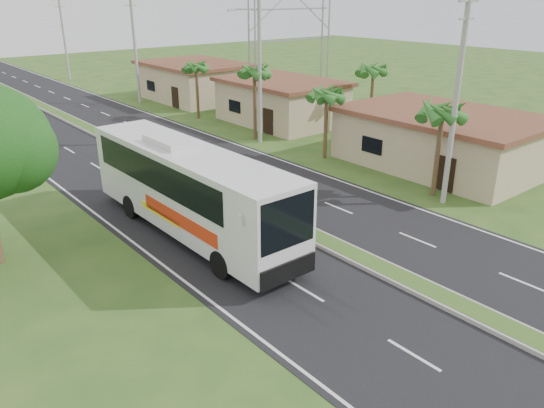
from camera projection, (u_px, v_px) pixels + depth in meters
ground at (366, 263)px, 22.25m from camera, size 180.00×180.00×0.00m
road_asphalt at (146, 157)px, 36.58m from camera, size 14.00×160.00×0.02m
median_strip at (146, 155)px, 36.55m from camera, size 1.20×160.00×0.18m
lane_edge_left at (47, 177)px, 32.64m from camera, size 0.12×160.00×0.01m
lane_edge_right at (226, 141)px, 40.54m from camera, size 0.12×160.00×0.01m
shop_near at (442, 139)px, 34.14m from camera, size 8.60×12.60×3.52m
shop_mid at (281, 101)px, 45.58m from camera, size 7.60×10.60×3.67m
shop_far at (195, 81)px, 55.59m from camera, size 8.60×11.60×3.82m
palm_verge_a at (443, 111)px, 27.94m from camera, size 2.40×2.40×5.45m
palm_verge_b at (327, 94)px, 34.77m from camera, size 2.40×2.40×5.05m
palm_verge_c at (254, 72)px, 39.15m from camera, size 2.40×2.40×5.85m
palm_verge_d at (196, 67)px, 46.11m from camera, size 2.40×2.40×5.25m
palm_behind_shop at (374, 70)px, 41.48m from camera, size 2.40×2.40×5.65m
utility_pole_a at (456, 97)px, 26.58m from camera, size 1.60×0.28×11.00m
utility_pole_b at (259, 57)px, 37.82m from camera, size 3.20×0.28×12.00m
utility_pole_c at (135, 45)px, 52.39m from camera, size 1.60×0.28×11.00m
utility_pole_d at (64, 36)px, 66.83m from camera, size 1.60×0.28×10.50m
billboard_lattice at (291, 32)px, 54.19m from camera, size 10.18×1.18×12.07m
coach_bus_main at (189, 185)px, 24.12m from camera, size 2.98×13.62×4.39m
motorcyclist at (192, 180)px, 29.48m from camera, size 1.69×0.96×2.35m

